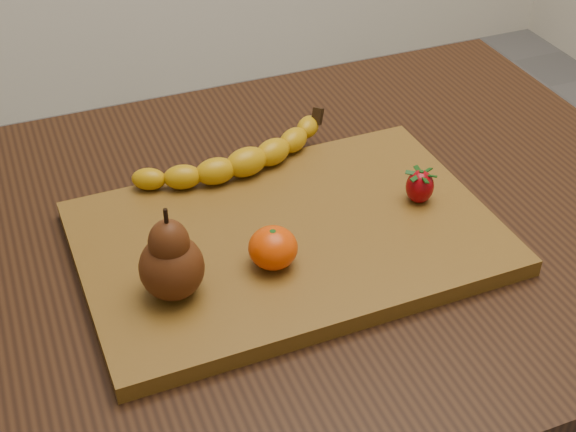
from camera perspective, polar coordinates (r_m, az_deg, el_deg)
name	(u,v)px	position (r m, az deg, el deg)	size (l,w,h in m)	color
table	(273,293)	(0.97, -1.11, -5.47)	(1.00, 0.70, 0.76)	black
cutting_board	(288,238)	(0.88, 0.00, -1.56)	(0.45, 0.30, 0.02)	brown
banana	(246,162)	(0.96, -2.99, 3.85)	(0.22, 0.06, 0.03)	#C39209
pear	(170,253)	(0.77, -8.38, -2.62)	(0.06, 0.06, 0.10)	#4C220C
mandarin	(273,248)	(0.82, -1.08, -2.27)	(0.05, 0.05, 0.04)	#E04002
strawberry	(420,185)	(0.92, 9.36, 2.16)	(0.03, 0.03, 0.04)	#8D030A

